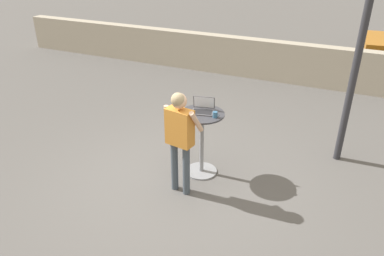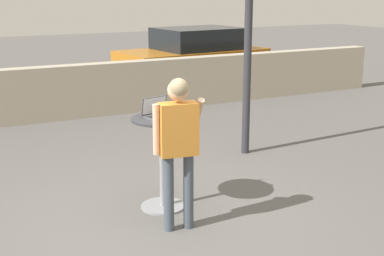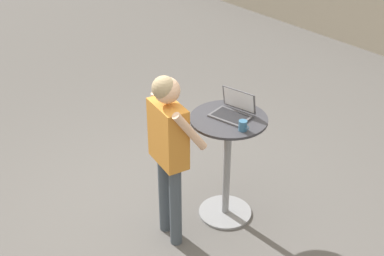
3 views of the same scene
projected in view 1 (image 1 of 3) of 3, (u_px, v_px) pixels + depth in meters
ground_plane at (177, 182)px, 6.08m from camera, size 50.00×50.00×0.00m
pavement_kerb at (265, 60)px, 10.22m from camera, size 16.17×0.35×1.07m
cafe_table at (202, 137)px, 6.05m from camera, size 0.71×0.71×1.10m
laptop at (203, 109)px, 5.89m from camera, size 0.40×0.35×0.23m
coffee_mug at (215, 115)px, 5.70m from camera, size 0.11×0.07×0.09m
standing_person at (180, 131)px, 5.40m from camera, size 0.57×0.33×1.66m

